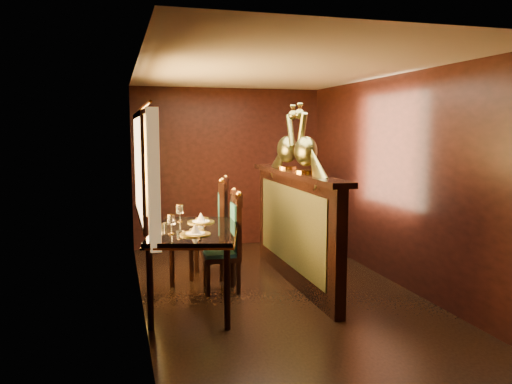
% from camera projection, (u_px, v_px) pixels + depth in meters
% --- Properties ---
extents(ground, '(5.00, 5.00, 0.00)m').
position_uv_depth(ground, '(277.00, 292.00, 5.71)').
color(ground, black).
rests_on(ground, ground).
extents(room_shell, '(3.04, 5.04, 2.52)m').
position_uv_depth(room_shell, '(269.00, 154.00, 5.51)').
color(room_shell, black).
rests_on(room_shell, ground).
extents(partition, '(0.26, 2.70, 1.36)m').
position_uv_depth(partition, '(294.00, 225.00, 6.00)').
color(partition, black).
rests_on(partition, ground).
extents(dining_table, '(1.19, 1.58, 1.03)m').
position_uv_depth(dining_table, '(195.00, 235.00, 5.19)').
color(dining_table, black).
rests_on(dining_table, ground).
extents(chair_left, '(0.45, 0.47, 1.18)m').
position_uv_depth(chair_left, '(230.00, 238.00, 5.73)').
color(chair_left, black).
rests_on(chair_left, ground).
extents(chair_right, '(0.59, 0.60, 1.28)m').
position_uv_depth(chair_right, '(218.00, 225.00, 6.24)').
color(chair_right, black).
rests_on(chair_right, ground).
extents(peacock_left, '(0.25, 0.67, 0.80)m').
position_uv_depth(peacock_left, '(306.00, 138.00, 5.56)').
color(peacock_left, '#1A4F34').
rests_on(peacock_left, partition).
extents(peacock_right, '(0.25, 0.66, 0.79)m').
position_uv_depth(peacock_right, '(287.00, 138.00, 6.15)').
color(peacock_right, '#1A4F34').
rests_on(peacock_right, partition).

